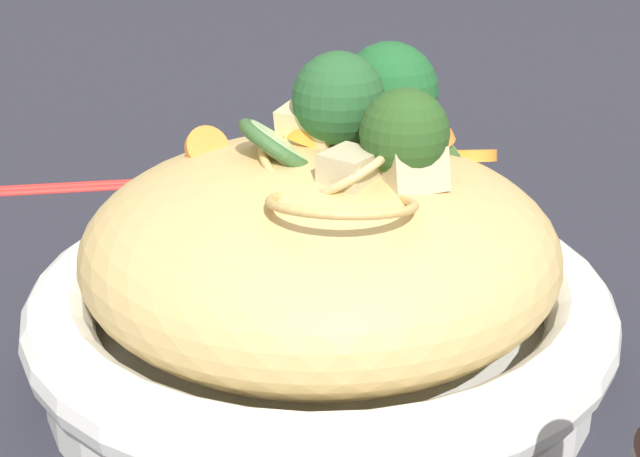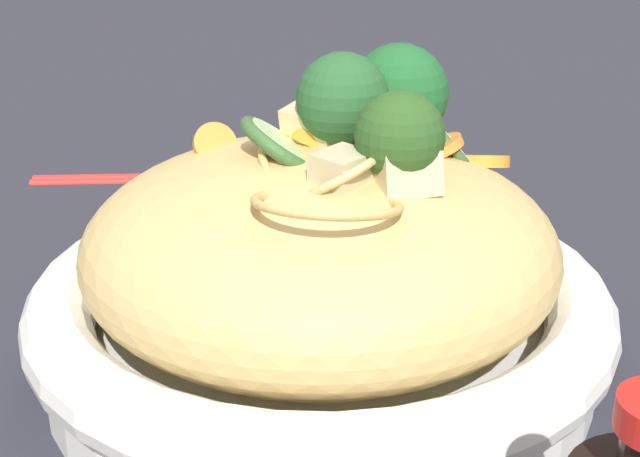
{
  "view_description": "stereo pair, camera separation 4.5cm",
  "coord_description": "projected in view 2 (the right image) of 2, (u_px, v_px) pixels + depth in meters",
  "views": [
    {
      "loc": [
        -0.41,
        0.07,
        0.25
      ],
      "look_at": [
        0.0,
        0.0,
        0.08
      ],
      "focal_mm": 52.63,
      "sensor_mm": 36.0,
      "label": 1
    },
    {
      "loc": [
        -0.42,
        0.02,
        0.25
      ],
      "look_at": [
        0.0,
        0.0,
        0.08
      ],
      "focal_mm": 52.63,
      "sensor_mm": 36.0,
      "label": 2
    }
  ],
  "objects": [
    {
      "name": "ground_plane",
      "position": [
        320.0,
        367.0,
        0.48
      ],
      "size": [
        3.0,
        3.0,
        0.0
      ],
      "primitive_type": "plane",
      "color": "#282933"
    },
    {
      "name": "serving_bowl",
      "position": [
        320.0,
        318.0,
        0.47
      ],
      "size": [
        0.29,
        0.29,
        0.06
      ],
      "color": "white",
      "rests_on": "ground_plane"
    },
    {
      "name": "noodle_heap",
      "position": [
        320.0,
        246.0,
        0.46
      ],
      "size": [
        0.23,
        0.23,
        0.11
      ],
      "color": "tan",
      "rests_on": "serving_bowl"
    },
    {
      "name": "broccoli_florets",
      "position": [
        381.0,
        107.0,
        0.45
      ],
      "size": [
        0.13,
        0.1,
        0.06
      ],
      "color": "#90B568",
      "rests_on": "serving_bowl"
    },
    {
      "name": "carrot_coins",
      "position": [
        388.0,
        147.0,
        0.47
      ],
      "size": [
        0.05,
        0.17,
        0.03
      ],
      "color": "orange",
      "rests_on": "serving_bowl"
    },
    {
      "name": "zucchini_slices",
      "position": [
        344.0,
        147.0,
        0.46
      ],
      "size": [
        0.08,
        0.13,
        0.04
      ],
      "color": "beige",
      "rests_on": "serving_bowl"
    },
    {
      "name": "chicken_chunks",
      "position": [
        351.0,
        153.0,
        0.43
      ],
      "size": [
        0.09,
        0.07,
        0.03
      ],
      "color": "#D0B988",
      "rests_on": "serving_bowl"
    },
    {
      "name": "chopsticks_pair",
      "position": [
        174.0,
        175.0,
        0.75
      ],
      "size": [
        0.02,
        0.23,
        0.01
      ],
      "color": "red",
      "rests_on": "ground_plane"
    }
  ]
}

